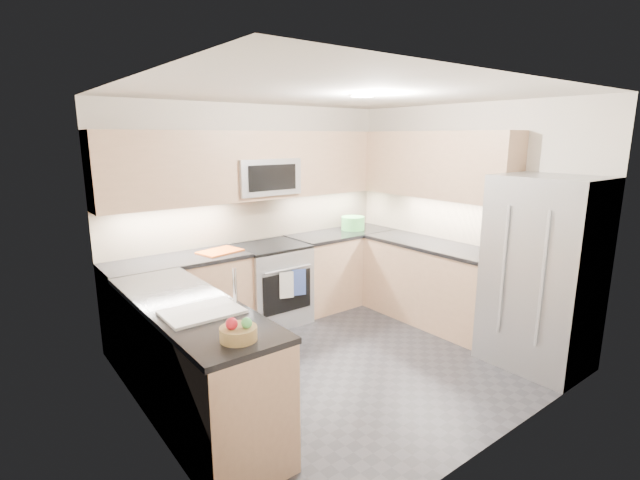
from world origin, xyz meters
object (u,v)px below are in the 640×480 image
(refrigerator, at_px, (543,273))
(fruit_basket, at_px, (238,333))
(gas_range, at_px, (272,284))
(utensil_bowl, at_px, (353,223))
(cutting_board, at_px, (220,251))
(microwave, at_px, (263,176))

(refrigerator, xyz_separation_m, fruit_basket, (-2.95, 0.36, 0.08))
(refrigerator, bearing_deg, fruit_basket, 173.12)
(gas_range, xyz_separation_m, refrigerator, (1.45, -2.43, 0.45))
(utensil_bowl, bearing_deg, refrigerator, -86.52)
(cutting_board, bearing_deg, gas_range, -1.02)
(gas_range, relative_size, fruit_basket, 4.02)
(gas_range, bearing_deg, utensil_bowl, 2.17)
(refrigerator, xyz_separation_m, utensil_bowl, (-0.15, 2.47, 0.13))
(cutting_board, relative_size, fruit_basket, 1.91)
(gas_range, distance_m, microwave, 1.25)
(microwave, bearing_deg, cutting_board, -169.62)
(refrigerator, relative_size, utensil_bowl, 5.90)
(utensil_bowl, distance_m, cutting_board, 1.92)
(gas_range, height_order, microwave, microwave)
(cutting_board, bearing_deg, fruit_basket, -112.99)
(refrigerator, relative_size, fruit_basket, 7.96)
(microwave, distance_m, fruit_basket, 2.76)
(microwave, xyz_separation_m, cutting_board, (-0.62, -0.11, -0.75))
(microwave, relative_size, cutting_board, 1.76)
(microwave, distance_m, utensil_bowl, 1.47)
(utensil_bowl, relative_size, fruit_basket, 1.35)
(microwave, bearing_deg, fruit_basket, -124.44)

